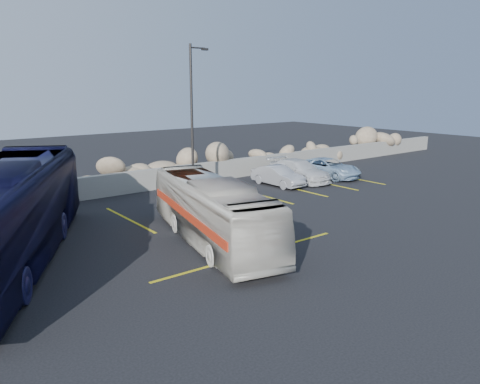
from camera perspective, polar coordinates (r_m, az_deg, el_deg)
ground at (r=17.26m, az=4.37°, el=-7.09°), size 90.00×90.00×0.00m
seawall at (r=26.87m, az=-13.09°, el=1.18°), size 60.00×0.40×1.20m
riprap_pile at (r=27.82m, az=-14.21°, el=2.98°), size 54.00×2.80×2.60m
parking_lines at (r=24.20m, az=3.64°, el=-1.22°), size 18.16×9.36×0.01m
lamppost at (r=25.41m, az=-5.79°, el=9.22°), size 1.14×0.18×8.00m
vintage_bus at (r=17.75m, az=-3.41°, el=-2.32°), size 4.12×9.12×2.47m
tour_coach at (r=17.28m, az=-26.91°, el=-2.44°), size 8.31×12.38×3.46m
car_a at (r=24.46m, az=-5.78°, el=0.37°), size 1.69×3.71×1.24m
car_b at (r=28.10m, az=4.67°, el=1.97°), size 1.38×3.64×1.19m
car_c at (r=29.58m, az=7.19°, el=2.60°), size 2.02×4.66×1.33m
car_d at (r=31.11m, az=10.65°, el=2.90°), size 2.50×4.67×1.25m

